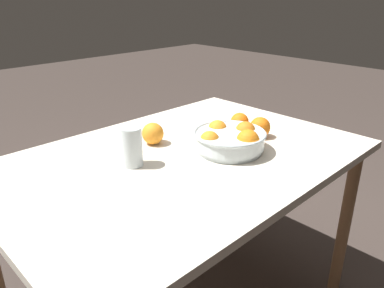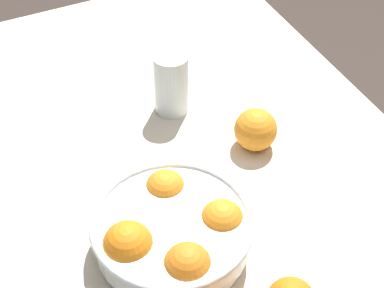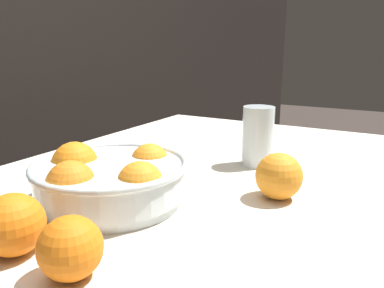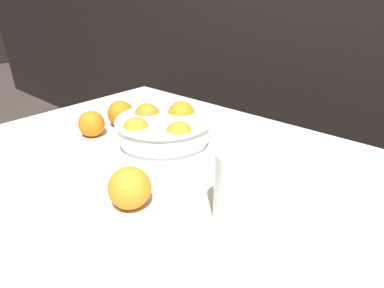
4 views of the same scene
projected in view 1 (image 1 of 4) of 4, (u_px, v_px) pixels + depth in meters
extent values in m
cube|color=beige|center=(183.00, 159.00, 1.33)|extent=(1.30, 0.89, 0.03)
cylinder|color=#936B47|center=(213.00, 167.00, 2.11)|extent=(0.05, 0.05, 0.71)
cylinder|color=#936B47|center=(345.00, 224.00, 1.60)|extent=(0.05, 0.05, 0.71)
cylinder|color=silver|center=(229.00, 148.00, 1.37)|extent=(0.24, 0.24, 0.02)
cylinder|color=silver|center=(229.00, 140.00, 1.35)|extent=(0.25, 0.25, 0.05)
torus|color=silver|center=(230.00, 133.00, 1.34)|extent=(0.27, 0.27, 0.01)
sphere|color=orange|center=(210.00, 141.00, 1.31)|extent=(0.07, 0.07, 0.07)
sphere|color=orange|center=(248.00, 141.00, 1.30)|extent=(0.08, 0.08, 0.08)
sphere|color=orange|center=(245.00, 132.00, 1.39)|extent=(0.08, 0.08, 0.08)
sphere|color=orange|center=(217.00, 130.00, 1.42)|extent=(0.07, 0.07, 0.07)
cylinder|color=#F4A314|center=(132.00, 151.00, 1.24)|extent=(0.06, 0.06, 0.10)
cylinder|color=silver|center=(132.00, 147.00, 1.23)|extent=(0.07, 0.07, 0.13)
sphere|color=orange|center=(260.00, 127.00, 1.48)|extent=(0.08, 0.08, 0.08)
sphere|color=orange|center=(153.00, 133.00, 1.41)|extent=(0.08, 0.08, 0.08)
sphere|color=orange|center=(240.00, 122.00, 1.55)|extent=(0.08, 0.08, 0.08)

